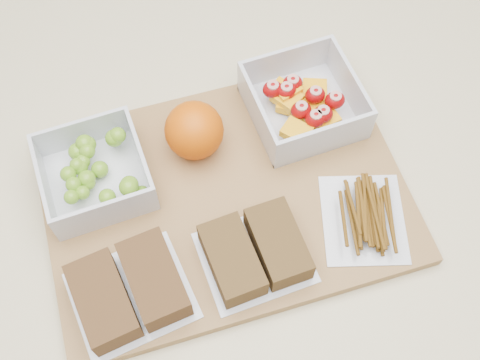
% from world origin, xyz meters
% --- Properties ---
extents(ground, '(4.00, 4.00, 0.00)m').
position_xyz_m(ground, '(0.00, 0.00, 0.00)').
color(ground, gray).
rests_on(ground, ground).
extents(counter, '(1.20, 0.90, 0.90)m').
position_xyz_m(counter, '(0.00, 0.00, 0.45)').
color(counter, beige).
rests_on(counter, ground).
extents(cutting_board, '(0.44, 0.32, 0.02)m').
position_xyz_m(cutting_board, '(-0.02, 0.00, 0.91)').
color(cutting_board, '#9B7140').
rests_on(cutting_board, counter).
extents(grape_container, '(0.12, 0.12, 0.05)m').
position_xyz_m(grape_container, '(-0.15, 0.07, 0.94)').
color(grape_container, silver).
rests_on(grape_container, cutting_board).
extents(fruit_container, '(0.13, 0.13, 0.05)m').
position_xyz_m(fruit_container, '(0.11, 0.07, 0.94)').
color(fruit_container, silver).
rests_on(fruit_container, cutting_board).
extents(orange, '(0.07, 0.07, 0.07)m').
position_xyz_m(orange, '(-0.03, 0.07, 0.95)').
color(orange, '#E05805').
rests_on(orange, cutting_board).
extents(sandwich_bag_left, '(0.13, 0.12, 0.04)m').
position_xyz_m(sandwich_bag_left, '(-0.16, -0.08, 0.93)').
color(sandwich_bag_left, silver).
rests_on(sandwich_bag_left, cutting_board).
extents(sandwich_bag_center, '(0.12, 0.10, 0.04)m').
position_xyz_m(sandwich_bag_center, '(-0.01, -0.09, 0.93)').
color(sandwich_bag_center, silver).
rests_on(sandwich_bag_center, cutting_board).
extents(pretzel_bag, '(0.13, 0.14, 0.03)m').
position_xyz_m(pretzel_bag, '(0.12, -0.09, 0.93)').
color(pretzel_bag, silver).
rests_on(pretzel_bag, cutting_board).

